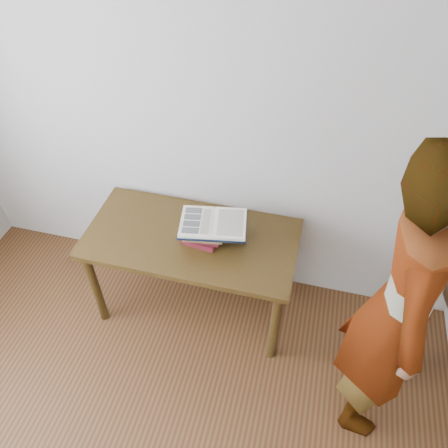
# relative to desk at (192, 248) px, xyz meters

# --- Properties ---
(desk) EXTENTS (1.31, 0.65, 0.70)m
(desk) POSITION_rel_desk_xyz_m (0.00, 0.00, 0.00)
(desk) COLOR #452F11
(desk) RESTS_ON ground
(book_stack) EXTENTS (0.26, 0.20, 0.13)m
(book_stack) POSITION_rel_desk_xyz_m (0.08, -0.01, 0.16)
(book_stack) COLOR maroon
(book_stack) RESTS_ON desk
(open_book) EXTENTS (0.43, 0.34, 0.03)m
(open_book) POSITION_rel_desk_xyz_m (0.14, 0.01, 0.24)
(open_book) COLOR black
(open_book) RESTS_ON book_stack
(reader) EXTENTS (0.48, 0.70, 1.84)m
(reader) POSITION_rel_desk_xyz_m (1.16, -0.41, 0.32)
(reader) COLOR tan
(reader) RESTS_ON ground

